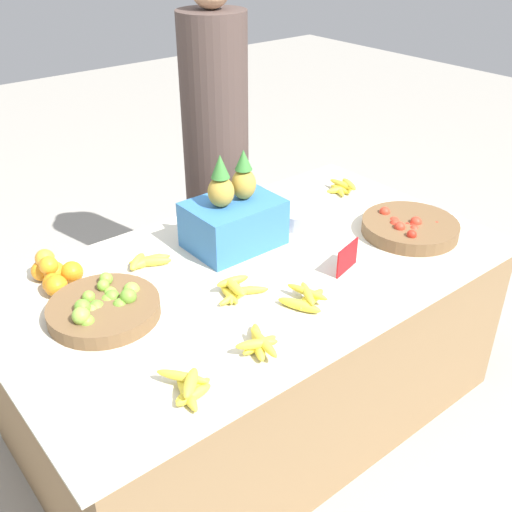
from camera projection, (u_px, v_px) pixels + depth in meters
name	position (u px, v px, depth m)	size (l,w,h in m)	color
ground_plane	(256.00, 407.00, 2.55)	(12.00, 12.00, 0.00)	#A39E93
market_table	(256.00, 343.00, 2.37)	(1.88, 1.08, 0.70)	olive
lime_bowl	(104.00, 308.00, 1.93)	(0.36, 0.36, 0.10)	brown
tomato_basket	(409.00, 227.00, 2.41)	(0.39, 0.39, 0.08)	brown
orange_pile	(54.00, 274.00, 2.07)	(0.16, 0.21, 0.12)	orange
metal_bowl	(303.00, 210.00, 2.53)	(0.31, 0.31, 0.07)	#B7B7BF
price_sign	(347.00, 258.00, 2.15)	(0.14, 0.04, 0.11)	red
produce_crate	(233.00, 217.00, 2.28)	(0.35, 0.26, 0.38)	#3370B7
banana_bunch_front_center	(147.00, 261.00, 2.20)	(0.18, 0.13, 0.04)	yellow
banana_bunch_front_left	(189.00, 388.00, 1.61)	(0.13, 0.19, 0.06)	yellow
banana_bunch_back_center	(343.00, 187.00, 2.76)	(0.14, 0.17, 0.06)	yellow
banana_bunch_front_right	(235.00, 290.00, 2.03)	(0.19, 0.14, 0.06)	yellow
banana_bunch_middle_right	(307.00, 298.00, 1.98)	(0.18, 0.18, 0.05)	yellow
banana_bunch_middle_left	(259.00, 343.00, 1.78)	(0.15, 0.20, 0.05)	yellow
vendor_person	(216.00, 160.00, 2.96)	(0.32, 0.32, 1.63)	#473833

